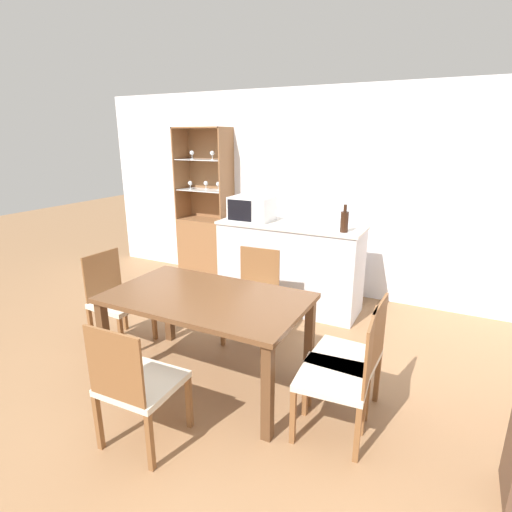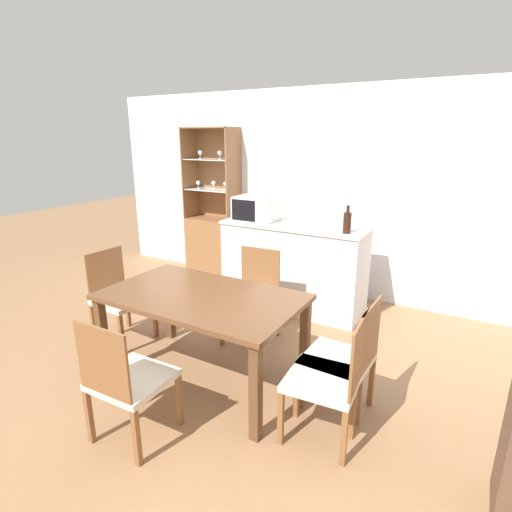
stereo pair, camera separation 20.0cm
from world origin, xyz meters
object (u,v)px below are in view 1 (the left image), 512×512
Objects in this scene: dining_chair_head_near at (137,384)px; dining_chair_side_left_far at (117,300)px; display_cabinet at (206,236)px; wine_bottle at (344,221)px; dining_chair_side_right_near at (341,376)px; dining_chair_head_far at (253,296)px; microwave at (252,209)px; dining_chair_side_right_far at (351,356)px; dining_table at (207,307)px.

dining_chair_head_near is 1.00× the size of dining_chair_side_left_far.
display_cabinet is 2.31m from wine_bottle.
dining_chair_side_right_near and dining_chair_head_far have the same top height.
dining_chair_side_left_far is (0.35, -2.08, -0.14)m from display_cabinet.
dining_chair_head_near is 2.64m from microwave.
dining_table is at bearing 99.11° from dining_chair_side_right_far.
dining_table is 3.29× the size of microwave.
wine_bottle reaches higher than dining_chair_head_far.
microwave is at bearing 98.69° from dining_chair_head_near.
dining_chair_head_far is 1.00× the size of dining_chair_side_right_far.
dining_chair_side_right_far is (1.15, -0.68, 0.00)m from dining_chair_head_far.
dining_chair_side_right_far is at bearing -43.87° from microwave.
display_cabinet is 3.36m from dining_chair_side_right_far.
dining_chair_head_near is at bearing -79.39° from microwave.
wine_bottle is at bearing -16.59° from display_cabinet.
dining_table is 1.17m from dining_chair_side_right_near.
dining_chair_head_far is (1.49, -1.41, -0.14)m from display_cabinet.
dining_chair_head_far is 1.21m from microwave.
dining_chair_side_right_near is 2.31m from dining_chair_side_left_far.
microwave reaches higher than dining_chair_head_far.
display_cabinet is 1.28m from microwave.
dining_chair_side_right_far is (2.64, -2.09, -0.14)m from display_cabinet.
display_cabinet is 2.32× the size of dining_chair_side_left_far.
wine_bottle is (0.67, 1.58, 0.47)m from dining_table.
dining_chair_head_far is at bearing 90.23° from dining_table.
dining_table is at bearing 88.21° from dining_chair_head_near.
dining_chair_head_far is 1.87× the size of microwave.
dining_chair_side_right_far is at bearing 93.04° from dining_chair_side_left_far.
dining_chair_side_right_near is (2.64, -2.36, -0.14)m from display_cabinet.
display_cabinet reaches higher than dining_chair_head_far.
dining_chair_side_right_far is 1.00× the size of dining_chair_head_near.
dining_table is 1.76× the size of dining_chair_head_far.
dining_chair_side_right_near is 1.00× the size of dining_chair_head_near.
microwave is (-0.47, 1.69, 0.49)m from dining_table.
display_cabinet is 3.54m from dining_chair_side_right_near.
microwave is (-1.61, 1.82, 0.70)m from dining_chair_side_right_near.
display_cabinet is at bearing 163.41° from wine_bottle.
display_cabinet is at bearing -167.40° from dining_chair_side_left_far.
dining_chair_side_left_far is at bearing 172.90° from dining_table.
dining_table is 1.82m from microwave.
dining_chair_side_left_far is (-2.29, 0.28, 0.00)m from dining_chair_side_right_near.
dining_chair_head_far is at bearing 46.15° from dining_chair_side_right_near.
dining_chair_side_right_near is 3.12× the size of wine_bottle.
dining_chair_head_far is 1.22m from wine_bottle.
dining_chair_side_right_far is 1.87× the size of microwave.
dining_chair_head_far is 1.33m from dining_chair_side_right_far.
dining_chair_side_left_far is 1.87× the size of microwave.
microwave is 1.67× the size of wine_bottle.
dining_chair_side_right_near is 2.53m from microwave.
dining_chair_side_right_far is at bearing -38.36° from display_cabinet.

